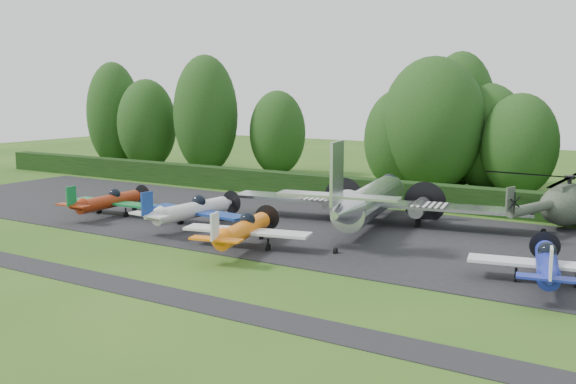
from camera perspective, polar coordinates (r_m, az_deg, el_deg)
The scene contains 19 objects.
ground at distance 35.78m, azimuth -6.89°, elevation -6.00°, with size 160.00×160.00×0.00m, color #264F16.
apron at distance 43.82m, azimuth 1.25°, elevation -3.12°, with size 70.00×18.00×0.01m, color black.
taxiway_verge at distance 31.50m, azimuth -13.75°, elevation -8.30°, with size 70.00×2.00×0.00m, color black.
hedgerow at distance 53.44m, azimuth 7.21°, elevation -0.97°, with size 90.00×1.60×2.00m, color black.
transport_plane at distance 43.62m, azimuth 7.22°, elevation -0.76°, with size 20.82×15.96×6.67m.
light_plane_red at distance 48.98m, azimuth -15.62°, elevation -0.79°, with size 7.20×7.57×2.77m.
light_plane_white at distance 43.60m, azimuth -8.52°, elevation -1.59°, with size 7.93×8.34×3.05m.
light_plane_orange at distance 37.34m, azimuth -3.99°, elevation -3.37°, with size 7.70×8.10×2.96m.
light_plane_blue at distance 32.84m, azimuth 22.04°, elevation -5.88°, with size 7.28×7.66×2.80m.
helicopter at distance 46.62m, azimuth 23.63°, elevation -0.72°, with size 11.25×13.17×3.62m.
tree_0 at distance 70.23m, azimuth -0.94°, elevation 5.27°, with size 6.13×6.13×9.20m.
tree_1 at distance 59.48m, azimuth 19.88°, elevation 3.95°, with size 6.63×6.63×9.01m.
tree_2 at distance 71.95m, azimuth -7.33°, elevation 6.83°, with size 7.12×7.12×13.08m.
tree_3 at distance 80.93m, azimuth -15.22°, elevation 6.65°, with size 6.41×6.41×12.58m.
tree_4 at distance 76.79m, azimuth -12.43°, elevation 5.87°, with size 6.80×6.80×10.50m.
tree_6 at distance 60.42m, azimuth 12.74°, elevation 5.90°, with size 9.49×9.49×12.30m.
tree_9 at distance 61.09m, azimuth 9.71°, elevation 4.61°, with size 6.28×6.28×9.30m.
tree_10 at distance 62.77m, azimuth 17.19°, elevation 4.74°, with size 7.43×7.43×9.91m.
tree_11 at distance 63.82m, azimuth 14.99°, elevation 6.23°, with size 6.84×6.84×12.88m.
Camera 1 is at (21.57, -27.01, 9.28)m, focal length 40.00 mm.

